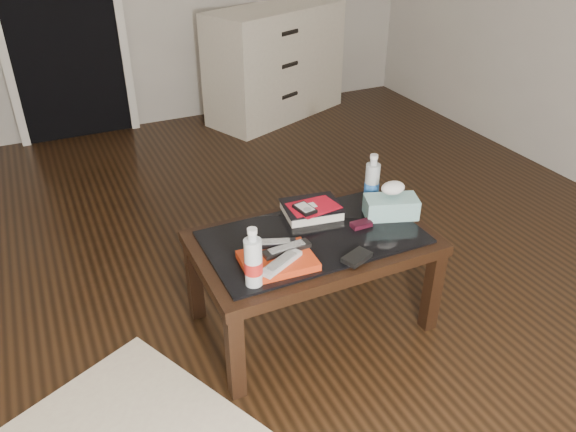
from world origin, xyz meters
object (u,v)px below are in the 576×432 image
object	(u,v)px
water_bottle_left	(253,257)
water_bottle_right	(372,179)
tissue_box	(391,207)
coffee_table	(313,249)
textbook	(311,209)
dresser	(276,63)

from	to	relation	value
water_bottle_left	water_bottle_right	xyz separation A→B (m)	(0.73, 0.35, 0.00)
tissue_box	coffee_table	bearing A→B (deg)	-160.18
coffee_table	water_bottle_right	xyz separation A→B (m)	(0.38, 0.15, 0.18)
coffee_table	water_bottle_right	distance (m)	0.45
water_bottle_left	tissue_box	size ratio (longest dim) A/B	1.03
water_bottle_right	tissue_box	xyz separation A→B (m)	(0.01, -0.15, -0.07)
coffee_table	water_bottle_right	world-z (taller)	water_bottle_right
coffee_table	water_bottle_right	size ratio (longest dim) A/B	4.20
water_bottle_right	tissue_box	distance (m)	0.17
textbook	water_bottle_left	world-z (taller)	water_bottle_left
dresser	textbook	world-z (taller)	dresser
dresser	tissue_box	xyz separation A→B (m)	(-0.57, -2.53, 0.06)
textbook	water_bottle_left	bearing A→B (deg)	-130.92
dresser	water_bottle_left	bearing A→B (deg)	-138.10
coffee_table	water_bottle_left	xyz separation A→B (m)	(-0.35, -0.20, 0.18)
coffee_table	dresser	world-z (taller)	dresser
dresser	textbook	distance (m)	2.52
dresser	tissue_box	distance (m)	2.59
water_bottle_right	textbook	bearing A→B (deg)	176.76
dresser	tissue_box	world-z (taller)	dresser
coffee_table	tissue_box	xyz separation A→B (m)	(0.39, 0.00, 0.11)
coffee_table	dresser	size ratio (longest dim) A/B	0.77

